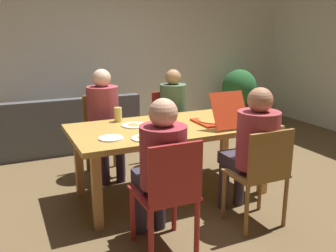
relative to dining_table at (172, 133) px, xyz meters
name	(u,v)px	position (x,y,z in m)	size (l,w,h in m)	color
ground_plane	(172,194)	(0.00, 0.00, -0.66)	(20.00, 20.00, 0.00)	brown
back_wall	(98,40)	(0.00, 2.82, 0.83)	(7.19, 0.12, 2.97)	silver
dining_table	(172,133)	(0.00, 0.00, 0.00)	(1.99, 0.98, 0.74)	#BF9343
chair_0	(169,193)	(-0.47, -0.94, -0.16)	(0.43, 0.45, 0.91)	#AA2828
person_0	(161,160)	(-0.47, -0.80, 0.04)	(0.35, 0.51, 1.19)	#353042
chair_1	(170,124)	(0.40, 0.91, -0.16)	(0.41, 0.43, 0.90)	red
person_1	(175,110)	(0.40, 0.76, 0.04)	(0.32, 0.51, 1.19)	#34364B
chair_2	(102,132)	(-0.47, 0.92, -0.18)	(0.40, 0.40, 0.91)	olive
person_2	(104,114)	(-0.47, 0.79, 0.07)	(0.36, 0.54, 1.24)	#3D2C45
chair_3	(262,171)	(0.40, -0.91, -0.15)	(0.45, 0.39, 0.88)	olive
person_3	(253,144)	(0.40, -0.77, 0.05)	(0.36, 0.57, 1.21)	#39313E
pizza_box_0	(217,119)	(0.43, -0.14, 0.13)	(0.36, 0.53, 0.35)	red
plate_0	(134,125)	(-0.35, 0.13, 0.09)	(0.25, 0.25, 0.03)	white
plate_1	(111,138)	(-0.69, -0.20, 0.08)	(0.22, 0.22, 0.01)	white
plate_2	(145,138)	(-0.42, -0.32, 0.09)	(0.24, 0.24, 0.03)	white
drinking_glass_0	(118,115)	(-0.44, 0.37, 0.15)	(0.08, 0.08, 0.15)	#DEC461
drinking_glass_1	(226,105)	(0.84, 0.33, 0.15)	(0.07, 0.07, 0.14)	#B1462B
drinking_glass_2	(174,115)	(0.09, 0.15, 0.14)	(0.07, 0.07, 0.13)	#E6BF5E
drinking_glass_3	(164,128)	(-0.22, -0.29, 0.14)	(0.08, 0.08, 0.13)	#E5C765
couch	(69,128)	(-0.68, 2.05, -0.38)	(1.90, 0.85, 0.76)	#4C4D50
potted_plant	(239,91)	(2.40, 2.24, -0.08)	(0.62, 0.62, 0.97)	gray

